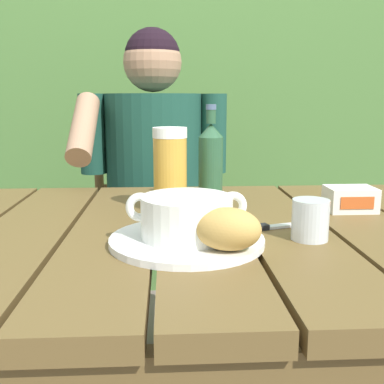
{
  "coord_description": "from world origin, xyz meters",
  "views": [
    {
      "loc": [
        -0.06,
        -0.86,
        1.0
      ],
      "look_at": [
        -0.01,
        -0.0,
        0.82
      ],
      "focal_mm": 43.21,
      "sensor_mm": 36.0,
      "label": 1
    }
  ],
  "objects_px": {
    "beer_bottle": "(211,163)",
    "soup_bowl": "(187,216)",
    "beer_glass": "(170,170)",
    "butter_tub": "(350,199)",
    "serving_plate": "(187,240)",
    "person_eating": "(153,184)",
    "chair_near_diner": "(156,235)",
    "water_glass_small": "(310,220)",
    "table_knife": "(266,227)",
    "bread_roll": "(228,229)"
  },
  "relations": [
    {
      "from": "serving_plate",
      "to": "water_glass_small",
      "type": "distance_m",
      "value": 0.22
    },
    {
      "from": "bread_roll",
      "to": "water_glass_small",
      "type": "distance_m",
      "value": 0.18
    },
    {
      "from": "chair_near_diner",
      "to": "water_glass_small",
      "type": "distance_m",
      "value": 1.03
    },
    {
      "from": "beer_glass",
      "to": "beer_bottle",
      "type": "distance_m",
      "value": 0.12
    },
    {
      "from": "chair_near_diner",
      "to": "serving_plate",
      "type": "height_order",
      "value": "chair_near_diner"
    },
    {
      "from": "chair_near_diner",
      "to": "butter_tub",
      "type": "height_order",
      "value": "chair_near_diner"
    },
    {
      "from": "water_glass_small",
      "to": "butter_tub",
      "type": "xyz_separation_m",
      "value": [
        0.15,
        0.2,
        -0.01
      ]
    },
    {
      "from": "chair_near_diner",
      "to": "table_knife",
      "type": "height_order",
      "value": "chair_near_diner"
    },
    {
      "from": "beer_glass",
      "to": "beer_bottle",
      "type": "height_order",
      "value": "beer_bottle"
    },
    {
      "from": "bread_roll",
      "to": "beer_bottle",
      "type": "height_order",
      "value": "beer_bottle"
    },
    {
      "from": "soup_bowl",
      "to": "beer_bottle",
      "type": "xyz_separation_m",
      "value": [
        0.07,
        0.3,
        0.05
      ]
    },
    {
      "from": "person_eating",
      "to": "chair_near_diner",
      "type": "bearing_deg",
      "value": 89.17
    },
    {
      "from": "beer_bottle",
      "to": "water_glass_small",
      "type": "bearing_deg",
      "value": -62.45
    },
    {
      "from": "beer_glass",
      "to": "butter_tub",
      "type": "relative_size",
      "value": 1.78
    },
    {
      "from": "table_knife",
      "to": "beer_bottle",
      "type": "bearing_deg",
      "value": 111.73
    },
    {
      "from": "chair_near_diner",
      "to": "beer_glass",
      "type": "distance_m",
      "value": 0.82
    },
    {
      "from": "beer_bottle",
      "to": "serving_plate",
      "type": "bearing_deg",
      "value": -103.04
    },
    {
      "from": "chair_near_diner",
      "to": "beer_bottle",
      "type": "relative_size",
      "value": 4.23
    },
    {
      "from": "table_knife",
      "to": "serving_plate",
      "type": "bearing_deg",
      "value": -152.44
    },
    {
      "from": "chair_near_diner",
      "to": "table_knife",
      "type": "distance_m",
      "value": 0.94
    },
    {
      "from": "bread_roll",
      "to": "water_glass_small",
      "type": "height_order",
      "value": "bread_roll"
    },
    {
      "from": "person_eating",
      "to": "bread_roll",
      "type": "relative_size",
      "value": 9.92
    },
    {
      "from": "beer_glass",
      "to": "serving_plate",
      "type": "bearing_deg",
      "value": -83.58
    },
    {
      "from": "serving_plate",
      "to": "water_glass_small",
      "type": "bearing_deg",
      "value": 3.18
    },
    {
      "from": "beer_bottle",
      "to": "bread_roll",
      "type": "bearing_deg",
      "value": -91.26
    },
    {
      "from": "serving_plate",
      "to": "beer_bottle",
      "type": "bearing_deg",
      "value": 76.96
    },
    {
      "from": "soup_bowl",
      "to": "butter_tub",
      "type": "distance_m",
      "value": 0.43
    },
    {
      "from": "chair_near_diner",
      "to": "beer_bottle",
      "type": "distance_m",
      "value": 0.77
    },
    {
      "from": "person_eating",
      "to": "table_knife",
      "type": "height_order",
      "value": "person_eating"
    },
    {
      "from": "water_glass_small",
      "to": "table_knife",
      "type": "bearing_deg",
      "value": 132.26
    },
    {
      "from": "beer_bottle",
      "to": "person_eating",
      "type": "bearing_deg",
      "value": 107.73
    },
    {
      "from": "beer_bottle",
      "to": "butter_tub",
      "type": "xyz_separation_m",
      "value": [
        0.3,
        -0.08,
        -0.07
      ]
    },
    {
      "from": "water_glass_small",
      "to": "butter_tub",
      "type": "height_order",
      "value": "water_glass_small"
    },
    {
      "from": "beer_glass",
      "to": "soup_bowl",
      "type": "bearing_deg",
      "value": -83.58
    },
    {
      "from": "beer_bottle",
      "to": "table_knife",
      "type": "relative_size",
      "value": 1.48
    },
    {
      "from": "beer_bottle",
      "to": "soup_bowl",
      "type": "bearing_deg",
      "value": -103.04
    },
    {
      "from": "beer_bottle",
      "to": "water_glass_small",
      "type": "distance_m",
      "value": 0.33
    },
    {
      "from": "serving_plate",
      "to": "person_eating",
      "type": "bearing_deg",
      "value": 95.87
    },
    {
      "from": "bread_roll",
      "to": "table_knife",
      "type": "height_order",
      "value": "bread_roll"
    },
    {
      "from": "beer_glass",
      "to": "butter_tub",
      "type": "height_order",
      "value": "beer_glass"
    },
    {
      "from": "soup_bowl",
      "to": "water_glass_small",
      "type": "xyz_separation_m",
      "value": [
        0.22,
        0.01,
        -0.01
      ]
    },
    {
      "from": "serving_plate",
      "to": "bread_roll",
      "type": "xyz_separation_m",
      "value": [
        0.06,
        -0.07,
        0.04
      ]
    },
    {
      "from": "bread_roll",
      "to": "water_glass_small",
      "type": "xyz_separation_m",
      "value": [
        0.16,
        0.08,
        -0.01
      ]
    },
    {
      "from": "soup_bowl",
      "to": "butter_tub",
      "type": "relative_size",
      "value": 1.99
    },
    {
      "from": "butter_tub",
      "to": "beer_glass",
      "type": "bearing_deg",
      "value": 178.41
    },
    {
      "from": "person_eating",
      "to": "bread_roll",
      "type": "bearing_deg",
      "value": -80.49
    },
    {
      "from": "serving_plate",
      "to": "beer_bottle",
      "type": "xyz_separation_m",
      "value": [
        0.07,
        0.3,
        0.09
      ]
    },
    {
      "from": "beer_glass",
      "to": "table_knife",
      "type": "height_order",
      "value": "beer_glass"
    },
    {
      "from": "serving_plate",
      "to": "water_glass_small",
      "type": "height_order",
      "value": "water_glass_small"
    },
    {
      "from": "bread_roll",
      "to": "butter_tub",
      "type": "bearing_deg",
      "value": 42.72
    }
  ]
}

